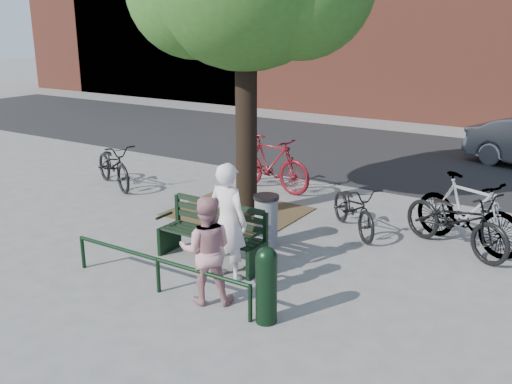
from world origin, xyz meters
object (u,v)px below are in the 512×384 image
Objects in this scene: litter_bin at (266,220)px; bollard at (266,282)px; park_bench at (214,231)px; person_right at (206,250)px; person_left at (228,221)px; bicycle_c at (354,208)px.

bollard is at bearing -58.37° from litter_bin.
bollard reaches higher than litter_bin.
park_bench is 1.19× the size of person_right.
person_right is (0.72, -1.13, 0.25)m from park_bench.
park_bench is at bearing -31.49° from person_left.
park_bench is 1.36m from person_right.
person_left reaches higher than bicycle_c.
person_right reaches higher than litter_bin.
bicycle_c is at bearing 54.05° from litter_bin.
person_right is (0.19, -0.76, -0.13)m from person_left.
bicycle_c is (0.97, 1.34, 0.01)m from litter_bin.
bicycle_c is at bearing 60.37° from park_bench.
person_right is 3.51m from bicycle_c.
person_left is at bearing -107.33° from person_right.
bollard is at bearing -35.15° from park_bench.
bicycle_c is at bearing -131.12° from person_right.
bicycle_c is (0.79, 2.68, -0.41)m from person_left.
park_bench reaches higher than bicycle_c.
person_right reaches higher than park_bench.
litter_bin is (-0.19, 1.34, -0.42)m from person_left.
bollard is 0.58× the size of bicycle_c.
person_right is 2.16m from litter_bin.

